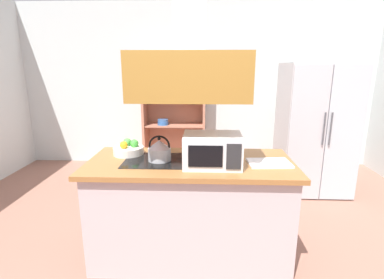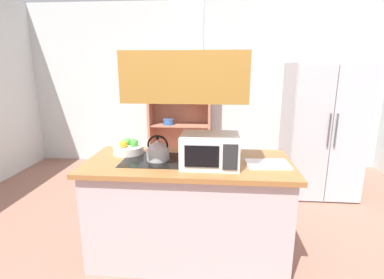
# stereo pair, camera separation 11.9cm
# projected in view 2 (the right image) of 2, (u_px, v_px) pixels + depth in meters

# --- Properties ---
(ground_plane) EXTENTS (7.80, 7.80, 0.00)m
(ground_plane) POSITION_uv_depth(u_px,v_px,m) (182.00, 276.00, 2.42)
(ground_plane) COLOR #8F6150
(wall_back) EXTENTS (6.00, 0.12, 2.70)m
(wall_back) POSITION_uv_depth(u_px,v_px,m) (202.00, 86.00, 4.98)
(wall_back) COLOR silver
(wall_back) RESTS_ON ground
(kitchen_island) EXTENTS (1.75, 0.81, 0.90)m
(kitchen_island) POSITION_uv_depth(u_px,v_px,m) (189.00, 209.00, 2.60)
(kitchen_island) COLOR #BAA8AB
(kitchen_island) RESTS_ON ground
(range_hood) EXTENTS (0.90, 0.70, 1.27)m
(range_hood) POSITION_uv_depth(u_px,v_px,m) (188.00, 60.00, 2.28)
(range_hood) COLOR olive
(refrigerator) EXTENTS (0.90, 0.77, 1.72)m
(refrigerator) POSITION_uv_depth(u_px,v_px,m) (321.00, 130.00, 3.85)
(refrigerator) COLOR silver
(refrigerator) RESTS_ON ground
(dish_cabinet) EXTENTS (1.03, 0.40, 1.80)m
(dish_cabinet) POSITION_uv_depth(u_px,v_px,m) (180.00, 120.00, 4.94)
(dish_cabinet) COLOR #B17158
(dish_cabinet) RESTS_ON ground
(kettle) EXTENTS (0.20, 0.20, 0.22)m
(kettle) POSITION_uv_depth(u_px,v_px,m) (158.00, 150.00, 2.49)
(kettle) COLOR #BBBABE
(kettle) RESTS_ON kitchen_island
(cutting_board) EXTENTS (0.35, 0.26, 0.02)m
(cutting_board) POSITION_uv_depth(u_px,v_px,m) (268.00, 164.00, 2.38)
(cutting_board) COLOR white
(cutting_board) RESTS_ON kitchen_island
(microwave) EXTENTS (0.46, 0.35, 0.26)m
(microwave) POSITION_uv_depth(u_px,v_px,m) (210.00, 150.00, 2.34)
(microwave) COLOR silver
(microwave) RESTS_ON kitchen_island
(wine_glass_on_counter) EXTENTS (0.08, 0.08, 0.21)m
(wine_glass_on_counter) POSITION_uv_depth(u_px,v_px,m) (229.00, 139.00, 2.61)
(wine_glass_on_counter) COLOR silver
(wine_glass_on_counter) RESTS_ON kitchen_island
(fruit_bowl) EXTENTS (0.28, 0.28, 0.14)m
(fruit_bowl) POSITION_uv_depth(u_px,v_px,m) (129.00, 149.00, 2.69)
(fruit_bowl) COLOR silver
(fruit_bowl) RESTS_ON kitchen_island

